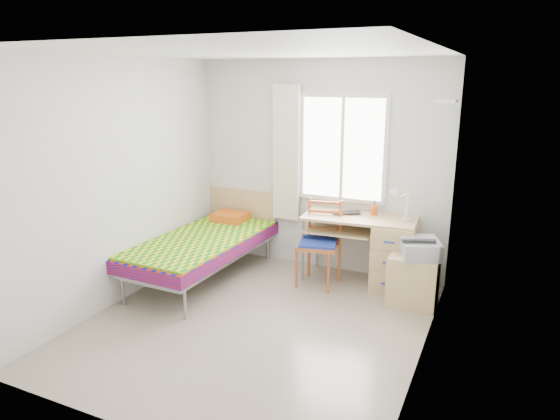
# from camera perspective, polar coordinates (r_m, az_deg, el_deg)

# --- Properties ---
(floor) EXTENTS (3.50, 3.50, 0.00)m
(floor) POSITION_cam_1_polar(r_m,az_deg,el_deg) (5.13, -2.79, -12.77)
(floor) COLOR #BCAD93
(floor) RESTS_ON ground
(ceiling) EXTENTS (3.50, 3.50, 0.00)m
(ceiling) POSITION_cam_1_polar(r_m,az_deg,el_deg) (4.54, -3.22, 17.65)
(ceiling) COLOR white
(ceiling) RESTS_ON wall_back
(wall_back) EXTENTS (3.20, 0.00, 3.20)m
(wall_back) POSITION_cam_1_polar(r_m,az_deg,el_deg) (6.24, 4.52, 4.92)
(wall_back) COLOR silver
(wall_back) RESTS_ON ground
(wall_left) EXTENTS (0.00, 3.50, 3.50)m
(wall_left) POSITION_cam_1_polar(r_m,az_deg,el_deg) (5.58, -17.73, 3.04)
(wall_left) COLOR silver
(wall_left) RESTS_ON ground
(wall_right) EXTENTS (0.00, 3.50, 3.50)m
(wall_right) POSITION_cam_1_polar(r_m,az_deg,el_deg) (4.19, 16.78, -0.72)
(wall_right) COLOR silver
(wall_right) RESTS_ON ground
(window) EXTENTS (1.10, 0.04, 1.30)m
(window) POSITION_cam_1_polar(r_m,az_deg,el_deg) (6.08, 7.16, 6.97)
(window) COLOR white
(window) RESTS_ON wall_back
(curtain) EXTENTS (0.35, 0.05, 1.70)m
(curtain) POSITION_cam_1_polar(r_m,az_deg,el_deg) (6.30, 0.72, 6.45)
(curtain) COLOR #EBE5C2
(curtain) RESTS_ON wall_back
(floating_shelf) EXTENTS (0.20, 0.32, 0.03)m
(floating_shelf) POSITION_cam_1_polar(r_m,az_deg,el_deg) (5.45, 18.52, 11.75)
(floating_shelf) COLOR white
(floating_shelf) RESTS_ON wall_right
(bed) EXTENTS (1.05, 2.15, 0.92)m
(bed) POSITION_cam_1_polar(r_m,az_deg,el_deg) (6.10, -8.48, -3.72)
(bed) COLOR gray
(bed) RESTS_ON floor
(desk) EXTENTS (1.34, 0.69, 0.81)m
(desk) POSITION_cam_1_polar(r_m,az_deg,el_deg) (5.91, 12.21, -4.61)
(desk) COLOR tan
(desk) RESTS_ON floor
(chair) EXTENTS (0.52, 0.52, 1.01)m
(chair) POSITION_cam_1_polar(r_m,az_deg,el_deg) (5.85, 4.69, -3.21)
(chair) COLOR #A63920
(chair) RESTS_ON floor
(cabinet) EXTENTS (0.53, 0.47, 0.56)m
(cabinet) POSITION_cam_1_polar(r_m,az_deg,el_deg) (5.59, 14.97, -7.70)
(cabinet) COLOR tan
(cabinet) RESTS_ON floor
(printer) EXTENTS (0.52, 0.55, 0.19)m
(printer) POSITION_cam_1_polar(r_m,az_deg,el_deg) (5.44, 15.69, -4.16)
(printer) COLOR #93959A
(printer) RESTS_ON cabinet
(laptop) EXTENTS (0.39, 0.33, 0.03)m
(laptop) POSITION_cam_1_polar(r_m,az_deg,el_deg) (5.92, 7.70, -0.44)
(laptop) COLOR black
(laptop) RESTS_ON desk
(pen_cup) EXTENTS (0.10, 0.10, 0.10)m
(pen_cup) POSITION_cam_1_polar(r_m,az_deg,el_deg) (5.98, 10.70, -0.05)
(pen_cup) COLOR #F85D1B
(pen_cup) RESTS_ON desk
(task_lamp) EXTENTS (0.23, 0.32, 0.41)m
(task_lamp) POSITION_cam_1_polar(r_m,az_deg,el_deg) (5.65, 13.53, 1.08)
(task_lamp) COLOR white
(task_lamp) RESTS_ON desk
(book) EXTENTS (0.29, 0.31, 0.02)m
(book) POSITION_cam_1_polar(r_m,az_deg,el_deg) (6.00, 6.87, -2.53)
(book) COLOR gray
(book) RESTS_ON desk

